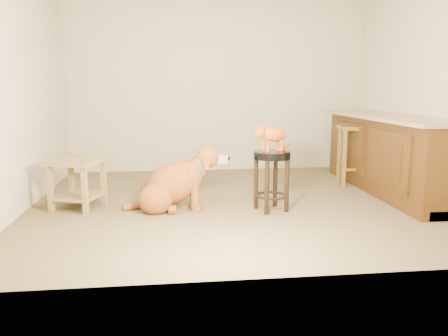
{
  "coord_description": "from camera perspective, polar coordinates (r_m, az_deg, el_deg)",
  "views": [
    {
      "loc": [
        -0.7,
        -4.72,
        1.28
      ],
      "look_at": [
        -0.18,
        -0.29,
        0.45
      ],
      "focal_mm": 35.0,
      "sensor_mm": 36.0,
      "label": 1
    }
  ],
  "objects": [
    {
      "name": "tabby_kitten",
      "position": [
        4.49,
        6.18,
        4.3
      ],
      "size": [
        0.45,
        0.29,
        0.31
      ],
      "rotation": [
        0.0,
        0.0,
        0.3
      ],
      "color": "#9E3F0F",
      "rests_on": "padded_stool"
    },
    {
      "name": "golden_retriever",
      "position": [
        4.61,
        -6.65,
        -2.19
      ],
      "size": [
        1.14,
        0.56,
        0.72
      ],
      "rotation": [
        0.0,
        0.0,
        -0.01
      ],
      "color": "brown",
      "rests_on": "ground"
    },
    {
      "name": "room_shell",
      "position": [
        4.78,
        1.79,
        15.3
      ],
      "size": [
        4.54,
        4.04,
        2.62
      ],
      "color": "beige",
      "rests_on": "ground"
    },
    {
      "name": "cabinet_run",
      "position": [
        5.73,
        20.86,
        1.42
      ],
      "size": [
        0.7,
        2.56,
        0.94
      ],
      "color": "#42280B",
      "rests_on": "ground"
    },
    {
      "name": "padded_stool",
      "position": [
        4.54,
        6.23,
        -0.08
      ],
      "size": [
        0.4,
        0.4,
        0.63
      ],
      "rotation": [
        0.0,
        0.0,
        0.3
      ],
      "color": "black",
      "rests_on": "ground"
    },
    {
      "name": "wood_stool",
      "position": [
        6.0,
        16.7,
        1.73
      ],
      "size": [
        0.49,
        0.49,
        0.78
      ],
      "rotation": [
        0.0,
        0.0,
        -0.18
      ],
      "color": "brown",
      "rests_on": "ground"
    },
    {
      "name": "floor",
      "position": [
        4.94,
        1.68,
        -4.48
      ],
      "size": [
        4.5,
        4.0,
        0.01
      ],
      "primitive_type": "cube",
      "color": "brown",
      "rests_on": "ground"
    },
    {
      "name": "side_table",
      "position": [
        4.86,
        -18.63,
        -1.04
      ],
      "size": [
        0.65,
        0.65,
        0.53
      ],
      "rotation": [
        0.0,
        0.0,
        -0.34
      ],
      "color": "olive",
      "rests_on": "ground"
    }
  ]
}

